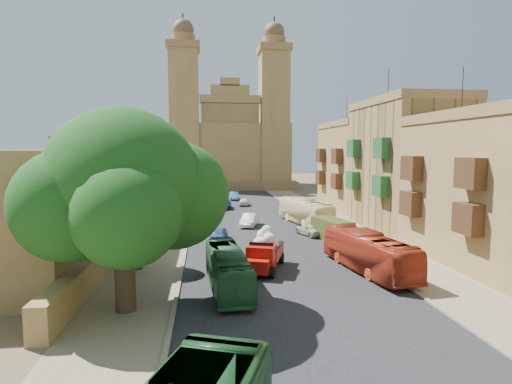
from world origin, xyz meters
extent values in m
plane|color=brown|center=(0.00, 0.00, 0.00)|extent=(260.00, 260.00, 0.00)
cube|color=black|center=(0.00, 30.00, 0.01)|extent=(14.00, 140.00, 0.01)
cube|color=#817155|center=(9.50, 30.00, 0.01)|extent=(5.00, 140.00, 0.01)
cube|color=#817155|center=(-9.50, 30.00, 0.01)|extent=(5.00, 140.00, 0.01)
cube|color=#817155|center=(7.00, 30.00, 0.06)|extent=(0.25, 140.00, 0.12)
cube|color=#817155|center=(-7.00, 30.00, 0.06)|extent=(0.25, 140.00, 0.12)
cube|color=olive|center=(16.00, 11.00, 5.25)|extent=(8.00, 14.00, 10.50)
cube|color=brown|center=(16.00, 11.00, 10.90)|extent=(8.20, 14.00, 0.80)
cylinder|color=black|center=(15.00, 13.80, 13.10)|extent=(0.06, 0.06, 3.60)
cube|color=#462A17|center=(11.55, 7.08, 3.99)|extent=(0.90, 2.20, 2.00)
cube|color=#462A17|center=(11.55, 14.92, 3.99)|extent=(0.90, 2.20, 2.00)
cube|color=#462A17|center=(11.55, 7.08, 6.93)|extent=(0.90, 2.20, 2.00)
cube|color=#462A17|center=(11.55, 14.92, 6.93)|extent=(0.90, 2.20, 2.00)
cube|color=olive|center=(16.00, 25.00, 6.50)|extent=(8.00, 14.00, 13.00)
cube|color=brown|center=(16.00, 25.00, 13.40)|extent=(8.20, 14.00, 0.80)
cylinder|color=black|center=(15.00, 27.80, 15.60)|extent=(0.06, 0.06, 3.60)
cube|color=#22562B|center=(11.55, 21.08, 4.94)|extent=(0.90, 2.20, 2.00)
cube|color=#22562B|center=(11.55, 28.92, 4.94)|extent=(0.90, 2.20, 2.00)
cube|color=#22562B|center=(11.55, 21.08, 8.58)|extent=(0.90, 2.20, 2.00)
cube|color=#22562B|center=(11.55, 28.92, 8.58)|extent=(0.90, 2.20, 2.00)
cube|color=olive|center=(16.00, 39.00, 5.75)|extent=(8.00, 14.00, 11.50)
cube|color=brown|center=(16.00, 39.00, 11.90)|extent=(8.20, 14.00, 0.80)
cylinder|color=black|center=(15.00, 41.80, 14.10)|extent=(0.06, 0.06, 3.60)
cube|color=#462A17|center=(11.55, 35.08, 4.37)|extent=(0.90, 2.20, 2.00)
cube|color=#462A17|center=(11.55, 42.92, 4.37)|extent=(0.90, 2.20, 2.00)
cube|color=#462A17|center=(11.55, 35.08, 7.59)|extent=(0.90, 2.20, 2.00)
cube|color=#462A17|center=(11.55, 42.92, 7.59)|extent=(0.90, 2.20, 2.00)
cube|color=olive|center=(-12.50, 20.00, 0.90)|extent=(1.00, 40.00, 1.80)
cube|color=brown|center=(-18.00, 18.00, 4.20)|extent=(10.00, 28.00, 8.40)
cube|color=olive|center=(-18.00, 44.00, 5.00)|extent=(10.00, 22.00, 10.00)
cube|color=olive|center=(0.00, 81.00, 7.00)|extent=(26.00, 20.00, 14.00)
cube|color=brown|center=(0.00, 70.50, 0.90)|extent=(28.00, 4.00, 1.80)
cube|color=brown|center=(0.00, 72.20, 10.00)|extent=(12.00, 2.00, 16.00)
cube|color=olive|center=(0.00, 72.20, 18.90)|extent=(12.60, 2.40, 1.60)
cube|color=olive|center=(0.00, 72.20, 20.60)|extent=(8.00, 2.00, 2.40)
cube|color=olive|center=(0.00, 72.20, 22.40)|extent=(4.00, 2.00, 1.60)
cube|color=olive|center=(-9.50, 73.50, 14.50)|extent=(6.00, 6.00, 29.00)
cube|color=brown|center=(-9.50, 73.50, 29.60)|extent=(6.80, 6.80, 1.40)
cylinder|color=brown|center=(-9.50, 73.50, 31.20)|extent=(4.80, 4.80, 1.80)
sphere|color=brown|center=(-9.50, 73.50, 33.00)|extent=(4.40, 4.40, 4.40)
cylinder|color=black|center=(-9.50, 73.50, 35.40)|extent=(0.28, 0.28, 1.80)
cube|color=olive|center=(9.50, 73.50, 14.50)|extent=(6.00, 6.00, 29.00)
cube|color=brown|center=(9.50, 73.50, 29.60)|extent=(6.80, 6.80, 1.40)
cylinder|color=brown|center=(9.50, 73.50, 31.20)|extent=(4.80, 4.80, 1.80)
sphere|color=brown|center=(9.50, 73.50, 33.00)|extent=(4.40, 4.40, 4.40)
cylinder|color=black|center=(9.50, 73.50, 35.40)|extent=(0.28, 0.28, 1.80)
cylinder|color=#39291C|center=(-9.50, 4.00, 2.02)|extent=(1.06, 1.06, 4.04)
sphere|color=#0F3A0F|center=(-9.50, 4.00, 6.59)|extent=(8.08, 8.08, 8.08)
sphere|color=#0F3A0F|center=(-6.95, 5.28, 5.95)|extent=(5.95, 5.95, 5.95)
sphere|color=#0F3A0F|center=(-11.84, 3.04, 5.74)|extent=(5.53, 5.53, 5.53)
sphere|color=#0F3A0F|center=(-8.86, 1.45, 5.53)|extent=(5.10, 5.10, 5.10)
sphere|color=#0F3A0F|center=(-10.67, 6.34, 7.44)|extent=(4.68, 4.68, 4.68)
cylinder|color=#39291C|center=(-10.00, 12.00, 1.24)|extent=(0.44, 0.44, 2.49)
sphere|color=#0F3A0F|center=(-10.00, 12.00, 3.75)|extent=(3.62, 3.62, 3.62)
cylinder|color=#39291C|center=(-10.00, 24.00, 1.17)|extent=(0.44, 0.44, 2.33)
sphere|color=#0F3A0F|center=(-10.00, 24.00, 3.52)|extent=(3.40, 3.40, 3.40)
cylinder|color=#39291C|center=(-10.00, 36.00, 0.97)|extent=(0.44, 0.44, 1.93)
sphere|color=#0F3A0F|center=(-10.00, 36.00, 2.92)|extent=(2.81, 2.81, 2.81)
cylinder|color=#39291C|center=(-10.00, 48.00, 1.20)|extent=(0.44, 0.44, 2.40)
sphere|color=#0F3A0F|center=(-10.00, 48.00, 3.62)|extent=(3.49, 3.49, 3.49)
cube|color=#A8140C|center=(-0.89, 11.62, 1.10)|extent=(2.87, 3.63, 0.79)
cube|color=black|center=(-0.89, 11.62, 1.54)|extent=(2.93, 3.68, 0.11)
cube|color=#A8140C|center=(-1.56, 9.71, 1.19)|extent=(2.24, 2.02, 1.58)
cube|color=#A8140C|center=(-1.91, 8.72, 0.84)|extent=(1.76, 1.49, 0.88)
cube|color=black|center=(-1.56, 9.71, 1.80)|extent=(1.61, 0.64, 0.79)
cylinder|color=black|center=(-2.66, 9.26, 0.40)|extent=(0.55, 0.85, 0.79)
cylinder|color=black|center=(-1.00, 8.68, 0.40)|extent=(0.55, 0.85, 0.79)
cylinder|color=black|center=(-1.37, 12.91, 0.40)|extent=(0.55, 0.85, 0.79)
cylinder|color=black|center=(0.29, 12.33, 0.40)|extent=(0.55, 0.85, 0.79)
sphere|color=beige|center=(-1.48, 11.27, 1.76)|extent=(0.97, 0.97, 0.97)
sphere|color=beige|center=(-0.57, 11.23, 1.76)|extent=(0.97, 0.97, 0.97)
sphere|color=beige|center=(-0.72, 12.12, 1.76)|extent=(0.97, 0.97, 0.97)
sphere|color=beige|center=(-1.20, 11.82, 2.24)|extent=(0.88, 0.88, 0.88)
sphere|color=beige|center=(-0.87, 10.77, 2.20)|extent=(0.88, 0.88, 0.88)
sphere|color=beige|center=(-0.92, 11.54, 2.64)|extent=(0.79, 0.79, 0.79)
cube|color=#3D481B|center=(6.50, 20.00, 0.98)|extent=(3.07, 5.08, 1.96)
cylinder|color=black|center=(5.96, 18.19, 0.39)|extent=(0.48, 0.83, 0.78)
cylinder|color=black|center=(7.77, 18.60, 0.39)|extent=(0.48, 0.83, 0.78)
cylinder|color=black|center=(5.23, 21.40, 0.39)|extent=(0.48, 0.83, 0.78)
cylinder|color=black|center=(7.04, 21.81, 0.39)|extent=(0.48, 0.83, 0.78)
imported|color=#1D5229|center=(-4.00, 6.86, 1.21)|extent=(2.64, 8.82, 2.42)
imported|color=#9F2E18|center=(5.87, 9.43, 1.36)|extent=(3.72, 10.00, 2.72)
imported|color=#FFEFB5|center=(5.97, 28.72, 1.41)|extent=(4.45, 10.41, 2.82)
imported|color=#335A98|center=(-4.07, 21.40, 0.55)|extent=(1.98, 3.45, 1.10)
imported|color=silver|center=(-0.50, 27.97, 0.69)|extent=(2.62, 4.43, 1.38)
imported|color=#C6C38F|center=(5.00, 22.32, 0.54)|extent=(2.91, 4.27, 1.09)
imported|color=navy|center=(-2.57, 42.40, 0.67)|extent=(2.04, 4.67, 1.33)
imported|color=white|center=(0.50, 45.55, 0.58)|extent=(2.00, 3.62, 1.17)
imported|color=teal|center=(-0.50, 53.11, 0.66)|extent=(1.43, 4.02, 1.32)
imported|color=black|center=(7.73, 10.87, 0.87)|extent=(0.71, 0.54, 1.75)
imported|color=#302F34|center=(7.50, 16.02, 0.87)|extent=(0.44, 1.02, 1.74)
camera|label=1|loc=(-5.26, -18.41, 8.44)|focal=30.00mm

